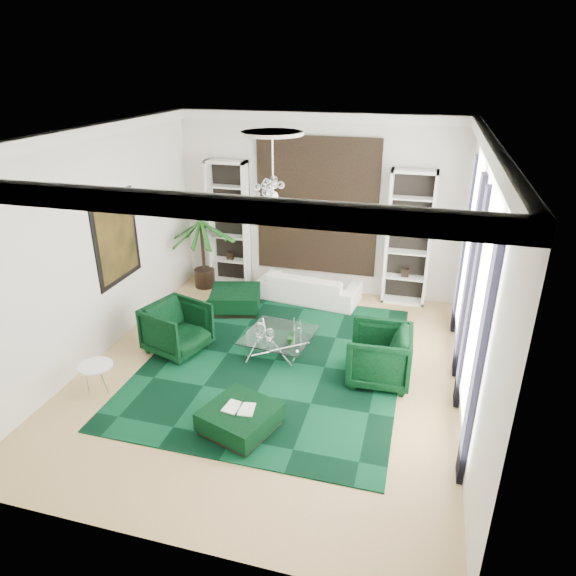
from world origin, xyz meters
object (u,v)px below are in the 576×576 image
(side_table, at_px, (98,380))
(palm, at_px, (202,234))
(armchair_right, at_px, (379,355))
(coffee_table, at_px, (279,344))
(ottoman_front, at_px, (240,419))
(armchair_left, at_px, (177,328))
(ottoman_side, at_px, (236,300))
(sofa, at_px, (309,287))

(side_table, height_order, palm, palm)
(side_table, bearing_deg, armchair_right, 20.10)
(armchair_right, height_order, coffee_table, armchair_right)
(coffee_table, xyz_separation_m, ottoman_front, (0.05, -2.10, -0.01))
(armchair_right, relative_size, coffee_table, 0.88)
(armchair_left, bearing_deg, ottoman_front, -116.53)
(ottoman_side, relative_size, side_table, 1.91)
(side_table, bearing_deg, palm, 91.35)
(ottoman_side, bearing_deg, armchair_right, -30.14)
(side_table, bearing_deg, armchair_left, 68.20)
(armchair_right, bearing_deg, coffee_table, -103.50)
(ottoman_side, distance_m, ottoman_front, 3.82)
(ottoman_side, distance_m, side_table, 3.45)
(coffee_table, relative_size, side_table, 2.21)
(armchair_right, distance_m, ottoman_side, 3.59)
(armchair_right, height_order, ottoman_front, armchair_right)
(ottoman_front, xyz_separation_m, side_table, (-2.40, 0.25, 0.06))
(sofa, height_order, coffee_table, sofa)
(coffee_table, distance_m, ottoman_side, 1.98)
(sofa, height_order, side_table, sofa)
(armchair_left, distance_m, side_table, 1.63)
(sofa, bearing_deg, armchair_right, 130.80)
(armchair_right, xyz_separation_m, coffee_table, (-1.75, 0.35, -0.26))
(side_table, distance_m, palm, 4.37)
(sofa, relative_size, ottoman_front, 2.36)
(armchair_left, distance_m, ottoman_side, 1.86)
(armchair_right, bearing_deg, side_table, -72.10)
(side_table, bearing_deg, coffee_table, 38.21)
(armchair_right, distance_m, side_table, 4.37)
(ottoman_front, bearing_deg, palm, 119.05)
(ottoman_side, relative_size, ottoman_front, 1.08)
(armchair_left, distance_m, coffee_table, 1.80)
(ottoman_front, relative_size, palm, 0.36)
(sofa, distance_m, side_table, 4.77)
(armchair_left, xyz_separation_m, palm, (-0.70, 2.75, 0.81))
(coffee_table, bearing_deg, palm, 135.59)
(ottoman_side, height_order, palm, palm)
(ottoman_front, bearing_deg, ottoman_side, 111.52)
(coffee_table, bearing_deg, armchair_right, -11.31)
(armchair_left, bearing_deg, palm, 31.95)
(armchair_right, height_order, palm, palm)
(ottoman_front, xyz_separation_m, palm, (-2.50, 4.50, 1.07))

